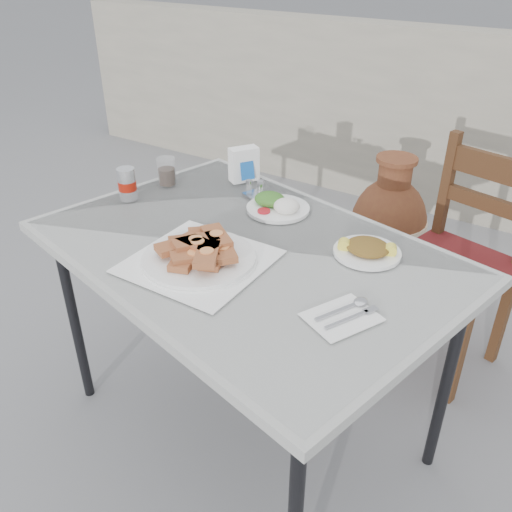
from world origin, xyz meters
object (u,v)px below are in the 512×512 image
Objects in this scene: salad_chopped_plate at (367,249)px; napkin_holder at (244,164)px; condiment_caddy at (257,192)px; terracotta_urn at (388,224)px; cola_glass at (167,173)px; salad_rice_plate at (277,205)px; soda_can at (127,184)px; pide_plate at (199,251)px; cafe_table at (245,261)px; chair at (458,260)px.

napkin_holder reaches higher than salad_chopped_plate.
salad_chopped_plate is at bearing 9.10° from napkin_holder.
terracotta_urn is at bearing 78.80° from condiment_caddy.
cola_glass reaches higher than salad_chopped_plate.
salad_rice_plate is 0.50m from cola_glass.
salad_chopped_plate is 1.74× the size of soda_can.
cola_glass is (-0.48, 0.41, 0.01)m from pide_plate.
cafe_table is 7.21× the size of salad_chopped_plate.
napkin_holder reaches higher than cafe_table.
chair is at bearing 37.21° from condiment_caddy.
cola_glass is (-0.55, 0.25, 0.11)m from cafe_table.
pide_plate is at bearing -141.80° from salad_chopped_plate.
napkin_holder is 0.99m from chair.
cafe_table is at bearing -5.69° from soda_can.
cafe_table is 12.52× the size of soda_can.
condiment_caddy is 0.92m from chair.
salad_chopped_plate is (0.41, 0.33, -0.02)m from pide_plate.
pide_plate is at bearing -77.65° from condiment_caddy.
pide_plate is 0.50m from condiment_caddy.
salad_rice_plate is at bearing 23.47° from soda_can.
salad_chopped_plate is 0.90m from cola_glass.
napkin_holder is (-0.66, 0.28, 0.05)m from salad_chopped_plate.
terracotta_urn is (0.03, 1.34, -0.44)m from cafe_table.
terracotta_urn is at bearing 101.47° from napkin_holder.
chair reaches higher than salad_rice_plate.
chair is at bearing 29.66° from cola_glass.
cafe_table is at bearing 68.59° from pide_plate.
terracotta_urn is at bearing 64.91° from soda_can.
chair is (1.06, 0.60, -0.36)m from cola_glass.
napkin_holder is at bearing -139.56° from chair.
napkin_holder is at bearing 147.63° from salad_rice_plate.
napkin_holder is at bearing 39.95° from cola_glass.
chair reaches higher than terracotta_urn.
cola_glass is 0.88× the size of condiment_caddy.
pide_plate is at bearing -40.06° from cola_glass.
napkin_holder is at bearing -110.68° from terracotta_urn.
condiment_caddy is at bearing 116.92° from cafe_table.
chair is (0.57, 1.01, -0.35)m from pide_plate.
napkin_holder reaches higher than soda_can.
salad_chopped_plate is (0.35, 0.17, 0.08)m from cafe_table.
cafe_table is 0.61m from cola_glass.
chair is (0.56, 0.57, -0.34)m from salad_rice_plate.
pide_plate is 3.29× the size of condiment_caddy.
napkin_holder is at bearing 140.35° from condiment_caddy.
cola_glass is at bearing -136.07° from chair.
condiment_caddy is at bearing -128.52° from chair.
terracotta_urn is at bearing 85.74° from salad_rice_plate.
chair is 0.71m from terracotta_urn.
cola_glass is 0.39m from condiment_caddy.
cafe_table is at bearing -91.29° from terracotta_urn.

